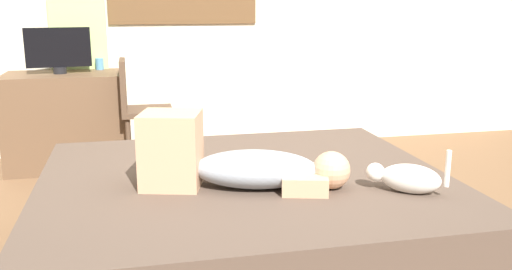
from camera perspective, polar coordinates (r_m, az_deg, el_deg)
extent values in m
plane|color=brown|center=(2.88, 0.80, -12.80)|extent=(16.00, 16.00, 0.00)
cube|color=#997A56|center=(2.82, -1.11, -11.79)|extent=(2.00, 1.76, 0.14)
cube|color=#4C3D33|center=(2.73, -1.14, -7.42)|extent=(1.94, 1.70, 0.32)
ellipsoid|color=#8C939E|center=(2.49, -0.05, -3.53)|extent=(0.61, 0.40, 0.17)
sphere|color=tan|center=(2.50, 7.78, -3.61)|extent=(0.17, 0.17, 0.17)
cube|color=tan|center=(2.52, -8.73, -1.51)|extent=(0.31, 0.30, 0.34)
cube|color=tan|center=(2.50, 5.00, -4.58)|extent=(0.27, 0.32, 0.08)
ellipsoid|color=silver|center=(2.52, 15.65, -4.36)|extent=(0.27, 0.24, 0.13)
sphere|color=silver|center=(2.54, 12.21, -3.77)|extent=(0.08, 0.08, 0.08)
cylinder|color=silver|center=(2.48, 19.17, -3.29)|extent=(0.03, 0.03, 0.16)
cube|color=brown|center=(4.59, -18.91, 1.43)|extent=(0.90, 0.56, 0.74)
cylinder|color=black|center=(4.53, -19.56, 6.30)|extent=(0.10, 0.10, 0.05)
cube|color=black|center=(4.52, -19.74, 8.50)|extent=(0.48, 0.09, 0.30)
cylinder|color=teal|center=(4.71, -15.83, 7.07)|extent=(0.06, 0.06, 0.09)
cylinder|color=#4C3828|center=(4.53, -9.13, -0.10)|extent=(0.04, 0.04, 0.44)
cylinder|color=#4C3828|center=(4.24, -8.87, -1.05)|extent=(0.04, 0.04, 0.44)
cylinder|color=#4C3828|center=(4.53, -12.97, -0.29)|extent=(0.04, 0.04, 0.44)
cylinder|color=#4C3828|center=(4.23, -12.98, -1.26)|extent=(0.04, 0.04, 0.44)
cube|color=#4C3828|center=(4.33, -11.13, 2.42)|extent=(0.38, 0.38, 0.04)
cube|color=#4C3828|center=(4.29, -13.54, 5.06)|extent=(0.04, 0.38, 0.38)
cube|color=#ADCC75|center=(4.77, -18.01, 11.92)|extent=(0.44, 0.06, 2.39)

